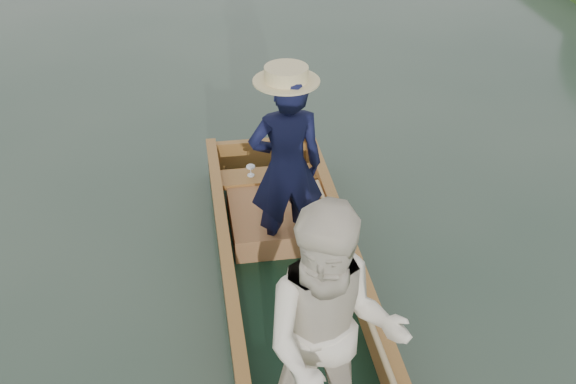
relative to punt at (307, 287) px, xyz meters
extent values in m
plane|color=#283D30|center=(-0.01, 0.22, -0.68)|extent=(120.00, 120.00, 0.00)
cube|color=black|center=(-0.01, 0.22, -0.64)|extent=(1.10, 5.00, 0.08)
cube|color=#9E6431|center=(-0.52, 0.22, -0.44)|extent=(0.08, 5.00, 0.32)
cube|color=#9E6431|center=(0.50, 0.22, -0.44)|extent=(0.08, 5.00, 0.32)
cube|color=#9E6431|center=(-0.01, 2.68, -0.44)|extent=(1.10, 0.08, 0.32)
cube|color=#9E6431|center=(-0.52, 0.22, -0.26)|extent=(0.10, 5.00, 0.04)
cube|color=#9E6431|center=(0.50, 0.22, -0.26)|extent=(0.10, 5.00, 0.04)
cube|color=#9E6431|center=(-0.01, 2.12, -0.38)|extent=(0.94, 0.30, 0.05)
imported|color=#101333|center=(0.04, 1.20, 0.26)|extent=(0.64, 0.44, 1.71)
cylinder|color=beige|center=(0.04, 1.20, 1.07)|extent=(0.52, 0.52, 0.12)
imported|color=silver|center=(-0.01, -0.88, 0.33)|extent=(0.99, 0.82, 1.85)
cube|color=#B05639|center=(0.00, 1.53, -0.49)|extent=(0.85, 0.90, 0.22)
sphere|color=tan|center=(0.26, 1.43, -0.28)|extent=(0.18, 0.18, 0.18)
sphere|color=tan|center=(0.26, 1.42, -0.14)|extent=(0.14, 0.14, 0.14)
sphere|color=tan|center=(0.21, 1.42, -0.08)|extent=(0.05, 0.05, 0.05)
sphere|color=tan|center=(0.31, 1.42, -0.08)|extent=(0.05, 0.05, 0.05)
sphere|color=tan|center=(0.26, 1.37, -0.16)|extent=(0.05, 0.05, 0.05)
sphere|color=tan|center=(0.17, 1.41, -0.25)|extent=(0.06, 0.06, 0.06)
sphere|color=tan|center=(0.34, 1.41, -0.25)|extent=(0.06, 0.06, 0.06)
sphere|color=tan|center=(0.21, 1.40, -0.36)|extent=(0.07, 0.07, 0.07)
sphere|color=tan|center=(0.30, 1.40, -0.36)|extent=(0.07, 0.07, 0.07)
cylinder|color=silver|center=(-0.17, 2.12, -0.35)|extent=(0.07, 0.07, 0.01)
cylinder|color=silver|center=(-0.17, 2.12, -0.31)|extent=(0.01, 0.01, 0.08)
ellipsoid|color=silver|center=(-0.17, 2.12, -0.25)|extent=(0.09, 0.09, 0.05)
cylinder|color=tan|center=(0.42, -0.10, -0.22)|extent=(0.04, 3.82, 0.18)
camera|label=1|loc=(-0.73, -3.83, 3.32)|focal=45.00mm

